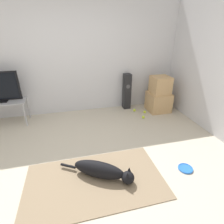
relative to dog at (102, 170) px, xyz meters
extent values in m
plane|color=#BCB29E|center=(-0.28, 0.25, -0.13)|extent=(12.00, 12.00, 0.00)
cube|color=silver|center=(-0.28, 2.35, 1.15)|extent=(8.00, 0.06, 2.55)
cube|color=#847056|center=(-0.11, -0.04, -0.12)|extent=(1.85, 1.04, 0.01)
ellipsoid|color=black|center=(-0.05, 0.03, 0.00)|extent=(0.72, 0.54, 0.24)
sphere|color=black|center=(0.31, -0.18, -0.02)|extent=(0.17, 0.17, 0.17)
cone|color=black|center=(0.33, -0.14, 0.07)|extent=(0.06, 0.06, 0.08)
cone|color=black|center=(0.28, -0.23, 0.07)|extent=(0.06, 0.06, 0.08)
cylinder|color=black|center=(-0.46, 0.27, -0.06)|extent=(0.22, 0.15, 0.04)
cylinder|color=blue|center=(1.22, -0.14, -0.12)|extent=(0.21, 0.21, 0.02)
torus|color=blue|center=(1.22, -0.14, -0.11)|extent=(0.21, 0.21, 0.02)
cube|color=tan|center=(1.79, 1.84, 0.10)|extent=(0.51, 0.50, 0.46)
cube|color=tan|center=(1.78, 1.84, 0.54)|extent=(0.42, 0.41, 0.41)
cube|color=black|center=(1.07, 2.18, 0.32)|extent=(0.18, 0.18, 0.89)
cylinder|color=#4C4C51|center=(1.07, 2.09, 0.47)|extent=(0.10, 0.00, 0.10)
cube|color=#A8A8AD|center=(-1.74, 2.00, 0.39)|extent=(0.98, 0.45, 0.02)
cylinder|color=#A8A8AD|center=(-1.28, 1.80, 0.13)|extent=(0.04, 0.04, 0.50)
cylinder|color=#A8A8AD|center=(-1.28, 2.20, 0.13)|extent=(0.04, 0.04, 0.50)
cube|color=black|center=(-1.74, 2.00, 0.41)|extent=(0.31, 0.20, 0.02)
sphere|color=#C6E033|center=(1.26, 1.51, -0.09)|extent=(0.07, 0.07, 0.07)
sphere|color=#C6E033|center=(1.40, 1.76, -0.09)|extent=(0.07, 0.07, 0.07)
sphere|color=#C6E033|center=(1.19, 1.91, -0.09)|extent=(0.07, 0.07, 0.07)
camera|label=1|loc=(-0.31, -1.78, 1.75)|focal=28.00mm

